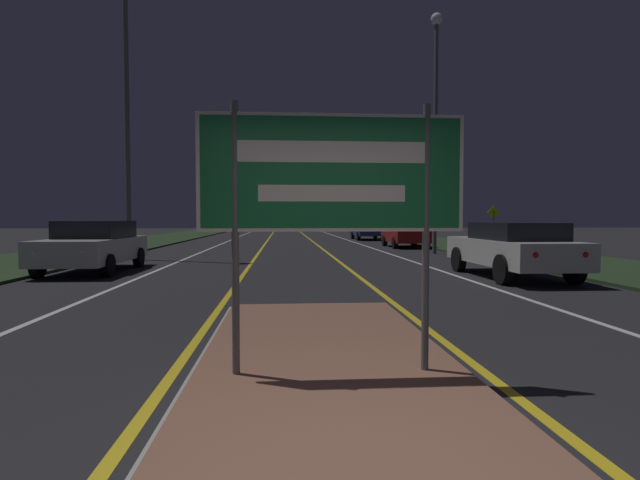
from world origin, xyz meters
name	(u,v)px	position (x,y,z in m)	size (l,w,h in m)	color
median_island	(332,378)	(0.00, 1.94, 0.04)	(2.73, 7.70, 0.10)	#999993
verge_left	(78,253)	(-9.50, 20.00, 0.04)	(5.00, 100.00, 0.08)	#23381E
verge_right	(495,251)	(9.50, 20.00, 0.04)	(5.00, 100.00, 0.08)	#23381E
centre_line_yellow_left	(263,247)	(-1.55, 25.00, 0.00)	(0.12, 70.00, 0.01)	gold
centre_line_yellow_right	(319,246)	(1.55, 25.00, 0.00)	(0.12, 70.00, 0.01)	gold
lane_line_white_left	(215,247)	(-4.20, 25.00, 0.00)	(0.12, 70.00, 0.01)	silver
lane_line_white_right	(366,246)	(4.20, 25.00, 0.00)	(0.12, 70.00, 0.01)	silver
edge_line_white_left	(159,247)	(-7.20, 25.00, 0.00)	(0.10, 70.00, 0.01)	silver
edge_line_white_right	(418,246)	(7.20, 25.00, 0.00)	(0.10, 70.00, 0.01)	silver
highway_sign	(332,182)	(0.00, 1.94, 1.88)	(2.48, 0.07, 2.51)	#56565B
streetlight_left_near	(126,67)	(-6.26, 16.61, 7.18)	(0.56, 0.56, 11.10)	#56565B
streetlight_right_near	(436,105)	(6.19, 18.76, 6.50)	(0.51, 0.51, 10.42)	#56565B
car_receding_0	(512,248)	(5.53, 9.95, 0.78)	(1.95, 4.82, 1.44)	silver
car_receding_1	(405,233)	(6.09, 23.66, 0.75)	(1.88, 4.20, 1.46)	maroon
car_receding_2	(367,229)	(5.71, 33.43, 0.79)	(1.96, 4.81, 1.50)	navy
car_approaching_0	(94,245)	(-5.97, 12.29, 0.77)	(2.01, 4.60, 1.48)	silver
warning_sign	(494,224)	(8.98, 19.05, 1.32)	(0.60, 0.06, 2.04)	#56565B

